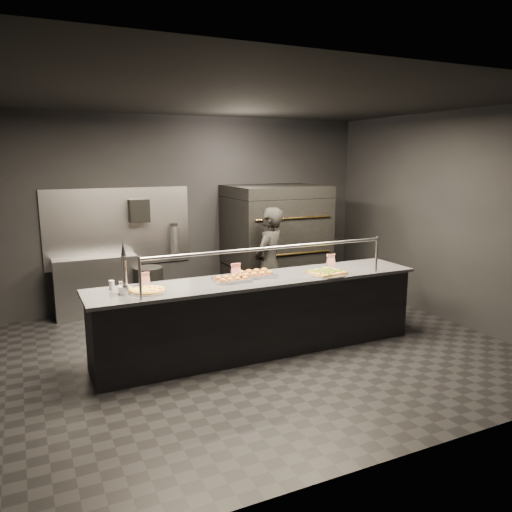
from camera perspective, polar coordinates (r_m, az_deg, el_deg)
name	(u,v)px	position (r m, az deg, el deg)	size (l,w,h in m)	color
room	(256,231)	(5.93, 0.05, 2.93)	(6.04, 6.00, 3.00)	black
service_counter	(260,315)	(6.13, 0.45, -6.71)	(4.10, 0.78, 1.37)	black
pizza_oven	(275,243)	(8.19, 2.20, 1.46)	(1.50, 1.23, 1.91)	black
prep_shelf	(97,286)	(7.86, -17.76, -3.34)	(1.20, 0.35, 0.90)	#99999E
towel_dispenser	(139,211)	(7.86, -13.23, 5.05)	(0.30, 0.20, 0.35)	black
fire_extinguisher	(175,240)	(8.06, -9.28, 1.84)	(0.14, 0.14, 0.51)	#B2B2B7
beer_tap	(125,279)	(5.48, -14.77, -2.55)	(0.15, 0.21, 0.57)	silver
round_pizza	(148,290)	(5.54, -12.20, -3.85)	(0.42, 0.42, 0.03)	silver
slider_tray_a	(232,279)	(5.87, -2.77, -2.65)	(0.46, 0.37, 0.07)	silver
slider_tray_b	(255,274)	(6.11, -0.07, -2.05)	(0.53, 0.44, 0.07)	silver
square_pizza	(326,272)	(6.29, 8.04, -1.88)	(0.51, 0.51, 0.05)	silver
condiment_jar	(114,285)	(5.73, -15.87, -3.20)	(0.15, 0.06, 0.10)	silver
tent_cards	(242,268)	(6.20, -1.57, -1.44)	(2.65, 0.04, 0.15)	white
trash_bin	(149,291)	(7.77, -12.11, -3.89)	(0.43, 0.43, 0.72)	black
worker	(269,265)	(7.21, 1.50, -0.98)	(0.61, 0.40, 1.66)	black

